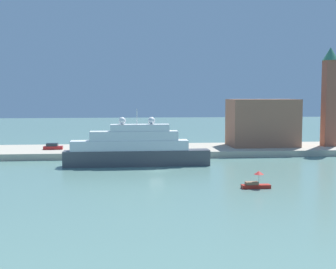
# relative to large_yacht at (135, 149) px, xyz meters

# --- Properties ---
(ground) EXTENTS (400.00, 400.00, 0.00)m
(ground) POSITION_rel_large_yacht_xyz_m (3.76, -6.83, -3.32)
(ground) COLOR slate
(quay_dock) EXTENTS (110.00, 18.80, 1.42)m
(quay_dock) POSITION_rel_large_yacht_xyz_m (3.76, 18.57, -2.60)
(quay_dock) COLOR #B7AD99
(quay_dock) RESTS_ON ground
(large_yacht) EXTENTS (28.51, 3.53, 11.22)m
(large_yacht) POSITION_rel_large_yacht_xyz_m (0.00, 0.00, 0.00)
(large_yacht) COLOR #4C4C51
(large_yacht) RESTS_ON ground
(small_motorboat) EXTENTS (4.31, 1.44, 2.59)m
(small_motorboat) POSITION_rel_large_yacht_xyz_m (17.27, -23.62, -2.51)
(small_motorboat) COLOR #B22319
(small_motorboat) RESTS_ON ground
(harbor_building) EXTENTS (16.19, 10.15, 11.43)m
(harbor_building) POSITION_rel_large_yacht_xyz_m (31.66, 19.58, 3.82)
(harbor_building) COLOR #9E664C
(harbor_building) RESTS_ON quay_dock
(bell_tower) EXTENTS (3.75, 3.75, 23.89)m
(bell_tower) POSITION_rel_large_yacht_xyz_m (47.62, 17.58, 10.92)
(bell_tower) COLOR #93513D
(bell_tower) RESTS_ON quay_dock
(parked_car) EXTENTS (4.31, 1.71, 1.44)m
(parked_car) POSITION_rel_large_yacht_xyz_m (-18.34, 17.19, -1.28)
(parked_car) COLOR #B21E1E
(parked_car) RESTS_ON quay_dock
(person_figure) EXTENTS (0.36, 0.36, 1.63)m
(person_figure) POSITION_rel_large_yacht_xyz_m (-13.67, 11.36, -1.14)
(person_figure) COLOR #334C8C
(person_figure) RESTS_ON quay_dock
(mooring_bollard) EXTENTS (0.47, 0.47, 0.76)m
(mooring_bollard) POSITION_rel_large_yacht_xyz_m (4.83, 10.57, -1.51)
(mooring_bollard) COLOR black
(mooring_bollard) RESTS_ON quay_dock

